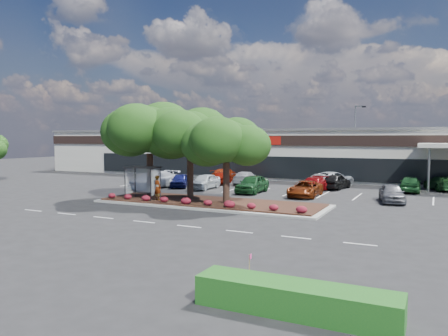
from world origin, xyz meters
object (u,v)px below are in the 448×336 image
at_px(light_pole, 355,148).
at_px(survey_stake, 250,263).
at_px(car_0, 154,180).
at_px(car_1, 180,180).

bearing_deg(light_pole, survey_stake, -86.27).
height_order(survey_stake, car_0, car_0).
bearing_deg(survey_stake, car_1, 126.51).
height_order(light_pole, car_0, light_pole).
xyz_separation_m(survey_stake, car_1, (-17.93, 24.22, 0.10)).
bearing_deg(light_pole, car_1, -138.56).
bearing_deg(car_0, car_1, 56.45).
height_order(car_0, car_1, car_0).
xyz_separation_m(light_pole, car_1, (-15.46, -13.65, -3.22)).
bearing_deg(car_1, light_pole, 19.42).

